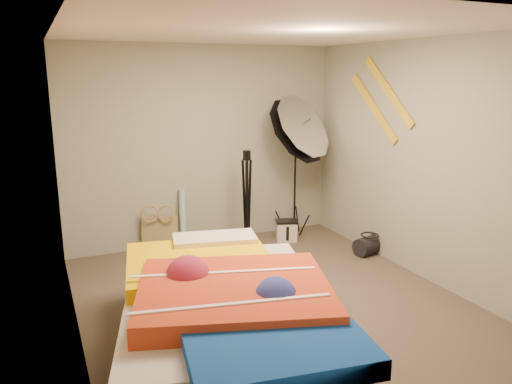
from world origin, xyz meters
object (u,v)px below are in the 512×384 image
wrapping_roll (183,218)px  camera_case (286,231)px  photo_umbrella (296,132)px  camera_tripod (247,194)px  duffel_bag (369,245)px  bed (226,314)px  tote_bag (160,233)px

wrapping_roll → camera_case: wrapping_roll is taller
photo_umbrella → camera_tripod: 1.04m
duffel_bag → camera_tripod: 1.61m
wrapping_roll → bed: (-0.39, -2.54, -0.04)m
tote_bag → bed: size_ratio=0.16×
tote_bag → camera_tripod: bearing=1.1°
camera_case → bed: (-1.68, -2.19, 0.20)m
wrapping_roll → camera_case: size_ratio=2.83×
camera_case → bed: bearing=-108.7°
bed → camera_tripod: bearing=62.8°
photo_umbrella → tote_bag: bearing=170.8°
photo_umbrella → duffel_bag: bearing=-59.1°
wrapping_roll → photo_umbrella: size_ratio=0.37×
wrapping_roll → camera_tripod: bearing=-33.5°
duffel_bag → camera_tripod: bearing=136.6°
bed → tote_bag: bearing=88.0°
duffel_bag → photo_umbrella: bearing=107.8°
bed → photo_umbrella: (1.82, 2.24, 1.10)m
bed → camera_tripod: (1.07, 2.09, 0.39)m
tote_bag → bed: bearing=-67.2°
camera_case → bed: 2.76m
tote_bag → camera_case: (1.59, -0.33, -0.09)m
camera_tripod → photo_umbrella: bearing=11.5°
camera_tripod → wrapping_roll: bearing=146.5°
wrapping_roll → duffel_bag: wrapping_roll is taller
camera_case → duffel_bag: 1.09m
duffel_bag → bed: bed is taller
duffel_bag → photo_umbrella: (-0.54, 0.90, 1.31)m
camera_case → tote_bag: bearing=-173.1°
duffel_bag → bed: 2.73m
tote_bag → camera_case: bearing=12.9°
tote_bag → duffel_bag: tote_bag is taller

